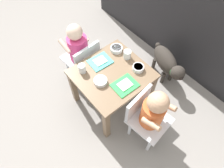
# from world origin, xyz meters

# --- Properties ---
(ground_plane) EXTENTS (7.00, 7.00, 0.00)m
(ground_plane) POSITION_xyz_m (0.00, 0.00, 0.00)
(ground_plane) COLOR gray
(kitchen_cabinet_back) EXTENTS (2.37, 0.37, 0.88)m
(kitchen_cabinet_back) POSITION_xyz_m (0.00, 0.99, 0.44)
(kitchen_cabinet_back) COLOR #232326
(kitchen_cabinet_back) RESTS_ON ground
(dining_table) EXTENTS (0.52, 0.56, 0.43)m
(dining_table) POSITION_xyz_m (0.00, 0.00, 0.35)
(dining_table) COLOR #7A6047
(dining_table) RESTS_ON ground
(seated_child_left) EXTENTS (0.30, 0.30, 0.63)m
(seated_child_left) POSITION_xyz_m (-0.42, -0.03, 0.39)
(seated_child_left) COLOR silver
(seated_child_left) RESTS_ON ground
(seated_child_right) EXTENTS (0.31, 0.31, 0.63)m
(seated_child_right) POSITION_xyz_m (0.42, 0.01, 0.39)
(seated_child_right) COLOR silver
(seated_child_right) RESTS_ON ground
(dog) EXTENTS (0.46, 0.27, 0.33)m
(dog) POSITION_xyz_m (0.11, 0.59, 0.22)
(dog) COLOR #332D28
(dog) RESTS_ON ground
(food_tray_left) EXTENTS (0.15, 0.18, 0.02)m
(food_tray_left) POSITION_xyz_m (-0.15, -0.00, 0.44)
(food_tray_left) COLOR #4CC6BC
(food_tray_left) RESTS_ON dining_table
(food_tray_right) EXTENTS (0.15, 0.19, 0.02)m
(food_tray_right) POSITION_xyz_m (0.15, -0.00, 0.44)
(food_tray_right) COLOR green
(food_tray_right) RESTS_ON dining_table
(water_cup_left) EXTENTS (0.06, 0.06, 0.07)m
(water_cup_left) POSITION_xyz_m (-0.05, 0.20, 0.46)
(water_cup_left) COLOR white
(water_cup_left) RESTS_ON dining_table
(water_cup_right) EXTENTS (0.06, 0.06, 0.07)m
(water_cup_right) POSITION_xyz_m (-0.16, -0.17, 0.47)
(water_cup_right) COLOR white
(water_cup_right) RESTS_ON dining_table
(cereal_bowl_left_side) EXTENTS (0.10, 0.10, 0.03)m
(cereal_bowl_left_side) POSITION_xyz_m (-0.16, 0.19, 0.45)
(cereal_bowl_left_side) COLOR white
(cereal_bowl_left_side) RESTS_ON dining_table
(veggie_bowl_far) EXTENTS (0.09, 0.09, 0.04)m
(veggie_bowl_far) POSITION_xyz_m (0.10, 0.18, 0.45)
(veggie_bowl_far) COLOR white
(veggie_bowl_far) RESTS_ON dining_table
(cereal_bowl_right_side) EXTENTS (0.10, 0.10, 0.03)m
(cereal_bowl_right_side) POSITION_xyz_m (0.01, -0.12, 0.45)
(cereal_bowl_right_side) COLOR white
(cereal_bowl_right_side) RESTS_ON dining_table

